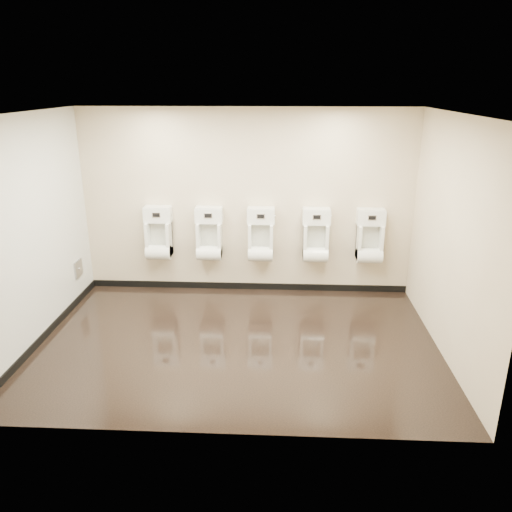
{
  "coord_description": "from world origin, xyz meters",
  "views": [
    {
      "loc": [
        0.52,
        -5.6,
        3.11
      ],
      "look_at": [
        0.2,
        0.55,
        0.97
      ],
      "focal_mm": 35.0,
      "sensor_mm": 36.0,
      "label": 1
    }
  ],
  "objects": [
    {
      "name": "urinal_2",
      "position": [
        0.22,
        1.61,
        0.89
      ],
      "size": [
        0.42,
        0.32,
        0.79
      ],
      "color": "silver",
      "rests_on": "back_wall"
    },
    {
      "name": "left_wall",
      "position": [
        -2.5,
        0.0,
        1.4
      ],
      "size": [
        0.02,
        3.5,
        2.8
      ],
      "primitive_type": "cube",
      "color": "beige",
      "rests_on": "ground"
    },
    {
      "name": "ground",
      "position": [
        0.0,
        0.0,
        0.0
      ],
      "size": [
        5.0,
        3.5,
        0.0
      ],
      "primitive_type": "cube",
      "color": "black",
      "rests_on": "ground"
    },
    {
      "name": "tile_overlay_left",
      "position": [
        -2.5,
        0.0,
        1.4
      ],
      "size": [
        0.01,
        3.5,
        2.8
      ],
      "primitive_type": "cube",
      "color": "silver",
      "rests_on": "ground"
    },
    {
      "name": "front_wall",
      "position": [
        0.0,
        -1.75,
        1.4
      ],
      "size": [
        5.0,
        0.02,
        2.8
      ],
      "primitive_type": "cube",
      "color": "beige",
      "rests_on": "ground"
    },
    {
      "name": "skirting_left",
      "position": [
        -2.49,
        0.0,
        0.05
      ],
      "size": [
        0.02,
        3.5,
        0.1
      ],
      "primitive_type": "cube",
      "color": "black",
      "rests_on": "ground"
    },
    {
      "name": "skirting_back",
      "position": [
        0.0,
        1.74,
        0.05
      ],
      "size": [
        5.0,
        0.02,
        0.1
      ],
      "primitive_type": "cube",
      "color": "black",
      "rests_on": "ground"
    },
    {
      "name": "urinal_1",
      "position": [
        -0.56,
        1.61,
        0.89
      ],
      "size": [
        0.42,
        0.32,
        0.79
      ],
      "color": "silver",
      "rests_on": "back_wall"
    },
    {
      "name": "urinal_0",
      "position": [
        -1.34,
        1.61,
        0.89
      ],
      "size": [
        0.42,
        0.32,
        0.79
      ],
      "color": "silver",
      "rests_on": "back_wall"
    },
    {
      "name": "right_wall",
      "position": [
        2.5,
        0.0,
        1.4
      ],
      "size": [
        0.02,
        3.5,
        2.8
      ],
      "primitive_type": "cube",
      "color": "beige",
      "rests_on": "ground"
    },
    {
      "name": "access_panel",
      "position": [
        -2.48,
        1.2,
        0.5
      ],
      "size": [
        0.04,
        0.25,
        0.25
      ],
      "color": "#9E9EA3",
      "rests_on": "left_wall"
    },
    {
      "name": "back_wall",
      "position": [
        0.0,
        1.75,
        1.4
      ],
      "size": [
        5.0,
        0.02,
        2.8
      ],
      "primitive_type": "cube",
      "color": "beige",
      "rests_on": "ground"
    },
    {
      "name": "urinal_3",
      "position": [
        1.05,
        1.61,
        0.89
      ],
      "size": [
        0.42,
        0.32,
        0.79
      ],
      "color": "silver",
      "rests_on": "back_wall"
    },
    {
      "name": "ceiling",
      "position": [
        0.0,
        0.0,
        2.8
      ],
      "size": [
        5.0,
        3.5,
        0.0
      ],
      "primitive_type": "cube",
      "color": "white"
    },
    {
      "name": "urinal_4",
      "position": [
        1.86,
        1.61,
        0.89
      ],
      "size": [
        0.42,
        0.32,
        0.79
      ],
      "color": "silver",
      "rests_on": "back_wall"
    }
  ]
}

